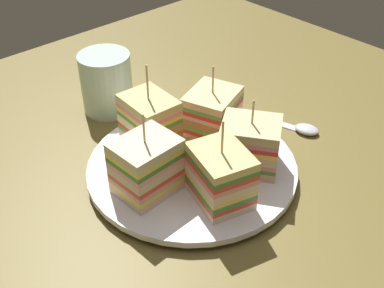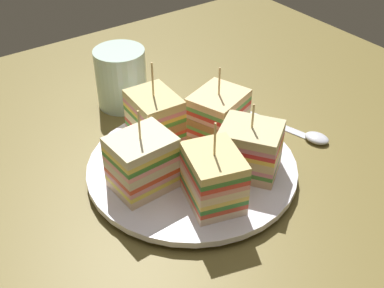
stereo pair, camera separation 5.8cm
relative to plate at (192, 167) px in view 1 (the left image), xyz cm
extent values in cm
cube|color=brown|center=(0.00, 0.00, -1.78)|extent=(97.54, 90.33, 1.80)
cylinder|color=white|center=(0.00, 0.00, -0.55)|extent=(15.80, 15.80, 0.66)
cylinder|color=white|center=(0.00, 0.00, 0.17)|extent=(25.49, 25.49, 0.80)
cube|color=#E0B47B|center=(-6.17, -2.92, 1.05)|extent=(8.29, 7.64, 0.95)
cube|color=#B2844C|center=(-3.05, -1.81, 1.05)|extent=(2.12, 5.35, 0.95)
cube|color=#ECA5A3|center=(-6.17, -2.92, 1.81)|extent=(8.29, 7.64, 0.57)
cube|color=red|center=(-6.17, -2.92, 2.38)|extent=(8.29, 7.64, 0.57)
cube|color=#62A54C|center=(-6.17, -2.92, 2.95)|extent=(8.29, 7.64, 0.57)
cube|color=beige|center=(-6.17, -2.92, 3.71)|extent=(8.29, 7.64, 0.95)
cube|color=#9E7242|center=(-3.05, -1.81, 3.71)|extent=(2.12, 5.35, 0.95)
cube|color=#E1A397|center=(-6.17, -2.92, 4.47)|extent=(8.29, 7.64, 0.57)
cube|color=red|center=(-6.17, -2.92, 5.04)|extent=(8.29, 7.64, 0.57)
cube|color=#57A04C|center=(-6.17, -2.92, 5.61)|extent=(8.29, 7.64, 0.57)
cube|color=beige|center=(-6.17, -2.92, 6.37)|extent=(8.29, 7.64, 0.95)
cylinder|color=tan|center=(-6.17, -2.92, 8.68)|extent=(0.24, 0.24, 3.67)
cube|color=beige|center=(0.94, -6.76, 1.12)|extent=(5.62, 7.06, 1.09)
cube|color=#9E7242|center=(1.14, -3.45, 1.12)|extent=(5.14, 0.57, 1.09)
cube|color=#DA8E8F|center=(0.94, -6.76, 1.95)|extent=(5.62, 7.06, 0.56)
cube|color=#4A993D|center=(0.94, -6.76, 2.50)|extent=(5.62, 7.06, 0.56)
cube|color=#C73E2C|center=(0.94, -6.76, 3.06)|extent=(5.62, 7.06, 0.56)
cube|color=beige|center=(0.94, -6.76, 3.89)|extent=(5.62, 7.06, 1.09)
cube|color=#9E7242|center=(1.14, -3.45, 3.89)|extent=(5.14, 0.57, 1.09)
cube|color=#479134|center=(0.94, -6.76, 4.71)|extent=(5.62, 7.06, 0.56)
cube|color=yellow|center=(0.94, -6.76, 5.27)|extent=(5.62, 7.06, 0.56)
cube|color=pink|center=(0.94, -6.76, 5.83)|extent=(5.62, 7.06, 0.56)
cube|color=#D2C07D|center=(0.94, -6.76, 6.65)|extent=(5.62, 7.06, 1.09)
cylinder|color=tan|center=(0.94, -6.76, 9.45)|extent=(0.24, 0.24, 4.50)
cube|color=beige|center=(6.81, 0.49, 1.09)|extent=(7.02, 5.80, 1.04)
cube|color=#9E7242|center=(3.50, 0.34, 1.09)|extent=(0.52, 5.39, 1.04)
cube|color=yellow|center=(6.81, 0.49, 1.91)|extent=(7.02, 5.80, 0.60)
cube|color=pink|center=(6.81, 0.49, 2.50)|extent=(7.02, 5.80, 0.60)
cube|color=#D94723|center=(6.81, 0.49, 3.10)|extent=(7.02, 5.80, 0.60)
cube|color=beige|center=(6.81, 0.49, 3.92)|extent=(7.02, 5.80, 1.04)
cube|color=#9E7242|center=(3.50, 0.34, 3.92)|extent=(0.52, 5.39, 1.04)
cube|color=pink|center=(6.81, 0.49, 4.73)|extent=(7.02, 5.80, 0.60)
cube|color=#3E862E|center=(6.81, 0.49, 5.33)|extent=(7.02, 5.80, 0.60)
cube|color=#F5D853|center=(6.81, 0.49, 5.93)|extent=(7.02, 5.80, 0.60)
cube|color=beige|center=(6.81, 0.49, 6.74)|extent=(7.02, 5.80, 1.04)
cylinder|color=tan|center=(6.81, 0.49, 9.01)|extent=(0.24, 0.24, 3.50)
cube|color=beige|center=(1.85, 6.57, 1.05)|extent=(7.09, 8.01, 0.94)
cube|color=#B2844C|center=(0.92, 3.39, 1.05)|extent=(5.17, 1.74, 0.94)
cube|color=#D14831|center=(1.85, 6.57, 1.82)|extent=(7.09, 8.01, 0.60)
cube|color=#3F8D40|center=(1.85, 6.57, 2.41)|extent=(7.09, 8.01, 0.60)
cube|color=#F1CD5E|center=(1.85, 6.57, 3.01)|extent=(7.09, 8.01, 0.60)
cube|color=beige|center=(1.85, 6.57, 3.78)|extent=(7.09, 8.01, 0.94)
cube|color=#B2844C|center=(0.92, 3.39, 3.78)|extent=(5.17, 1.74, 0.94)
cube|color=pink|center=(1.85, 6.57, 4.55)|extent=(7.09, 8.01, 0.60)
cube|color=#DA3D32|center=(1.85, 6.57, 5.14)|extent=(7.09, 8.01, 0.60)
cube|color=#41823B|center=(1.85, 6.57, 5.74)|extent=(7.09, 8.01, 0.60)
cube|color=#DAC37D|center=(1.85, 6.57, 6.51)|extent=(7.09, 8.01, 0.94)
cylinder|color=tan|center=(1.85, 6.57, 8.95)|extent=(0.24, 0.24, 3.94)
cube|color=#DDB58C|center=(-4.86, 4.79, 1.12)|extent=(8.48, 8.77, 1.09)
cube|color=#9E7242|center=(-2.96, 2.08, 1.12)|extent=(4.66, 3.38, 1.09)
cube|color=#4C8E35|center=(-4.86, 4.79, 1.95)|extent=(8.48, 8.77, 0.57)
cube|color=pink|center=(-4.86, 4.79, 2.52)|extent=(8.48, 8.77, 0.57)
cube|color=beige|center=(-4.86, 4.79, 3.36)|extent=(8.48, 8.77, 1.09)
cube|color=#B2844C|center=(-2.96, 2.08, 3.36)|extent=(4.66, 3.38, 1.09)
cube|color=#FBD34E|center=(-4.86, 4.79, 4.19)|extent=(8.48, 8.77, 0.57)
cube|color=red|center=(-4.86, 4.79, 4.76)|extent=(8.48, 8.77, 0.57)
cube|color=pink|center=(-4.86, 4.79, 5.33)|extent=(8.48, 8.77, 0.57)
cube|color=#CFC18C|center=(-4.86, 4.79, 6.16)|extent=(8.48, 8.77, 1.09)
cylinder|color=tan|center=(-4.86, 4.79, 8.23)|extent=(0.24, 0.24, 3.05)
cylinder|color=#F4D277|center=(-1.29, -2.27, 0.92)|extent=(5.14, 5.14, 0.59)
cylinder|color=#EBC864|center=(-1.20, -0.21, 1.21)|extent=(4.97, 4.98, 0.72)
cylinder|color=#E6CC65|center=(-0.93, -0.99, 1.52)|extent=(4.97, 4.97, 0.49)
cube|color=silver|center=(-15.64, -2.11, -0.76)|extent=(4.08, 10.52, 0.25)
ellipsoid|color=silver|center=(-17.47, 4.26, -0.38)|extent=(3.23, 3.86, 1.00)
cylinder|color=silver|center=(-1.08, -19.19, 3.46)|extent=(7.31, 7.31, 8.68)
cylinder|color=#F5B249|center=(-1.08, -19.19, 1.49)|extent=(6.73, 6.73, 4.74)
camera|label=1|loc=(31.41, 34.14, 38.00)|focal=45.86mm
camera|label=2|loc=(26.93, 37.77, 38.00)|focal=45.86mm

